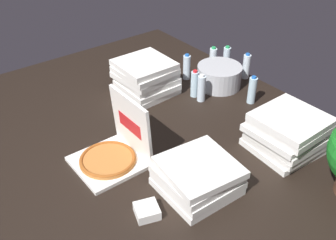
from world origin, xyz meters
name	(u,v)px	position (x,y,z in m)	size (l,w,h in m)	color
ground_plane	(156,144)	(0.00, 0.00, -0.01)	(3.20, 2.40, 0.02)	black
open_pizza_box	(114,151)	(-0.02, -0.31, 0.08)	(0.39, 0.40, 0.41)	white
pizza_stack_center_far	(198,177)	(0.48, -0.06, 0.09)	(0.43, 0.43, 0.18)	white
pizza_stack_center_near	(146,77)	(-0.58, 0.33, 0.13)	(0.42, 0.43, 0.26)	white
pizza_stack_left_near	(287,133)	(0.56, 0.61, 0.13)	(0.43, 0.42, 0.26)	white
ice_bucket	(219,76)	(-0.30, 0.86, 0.09)	(0.36, 0.36, 0.18)	#B7BABF
water_bottle_0	(226,59)	(-0.47, 1.10, 0.11)	(0.06, 0.06, 0.22)	silver
water_bottle_1	(195,84)	(-0.31, 0.59, 0.11)	(0.06, 0.06, 0.22)	silver
water_bottle_2	(252,90)	(0.03, 0.87, 0.11)	(0.06, 0.06, 0.22)	silver
water_bottle_3	(213,60)	(-0.53, 1.00, 0.11)	(0.06, 0.06, 0.22)	white
water_bottle_4	(201,88)	(-0.22, 0.59, 0.11)	(0.06, 0.06, 0.22)	silver
water_bottle_5	(246,66)	(-0.27, 1.13, 0.11)	(0.06, 0.06, 0.22)	white
water_bottle_6	(187,67)	(-0.56, 0.73, 0.11)	(0.06, 0.06, 0.22)	silver
napkin_pile	(147,211)	(0.46, -0.40, 0.03)	(0.12, 0.12, 0.06)	white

